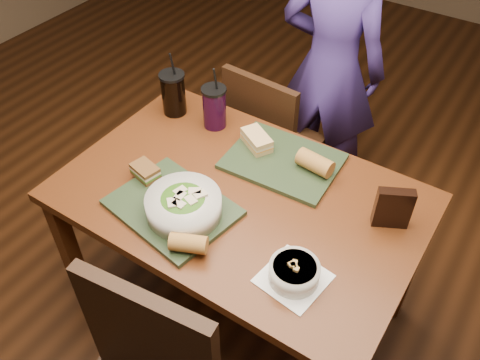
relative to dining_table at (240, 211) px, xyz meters
name	(u,v)px	position (x,y,z in m)	size (l,w,h in m)	color
ground	(240,307)	(0.00, 0.00, -0.66)	(6.00, 6.00, 0.00)	#381C0B
dining_table	(240,211)	(0.00, 0.00, 0.00)	(1.30, 0.85, 0.75)	#522810
chair_far	(268,140)	(-0.23, 0.59, -0.17)	(0.41, 0.41, 0.89)	black
diner	(331,68)	(-0.11, 0.98, 0.08)	(0.54, 0.36, 1.48)	#3F2B78
tray_near	(172,207)	(-0.16, -0.19, 0.10)	(0.42, 0.32, 0.02)	#25341D
tray_far	(283,161)	(0.05, 0.23, 0.10)	(0.42, 0.32, 0.02)	#25341D
salad_bowl	(184,204)	(-0.10, -0.20, 0.15)	(0.26, 0.26, 0.09)	silver
soup_bowl	(294,272)	(0.34, -0.22, 0.13)	(0.21, 0.21, 0.08)	white
sandwich_near	(145,171)	(-0.33, -0.13, 0.13)	(0.12, 0.09, 0.05)	#593819
sandwich_far	(257,140)	(-0.08, 0.25, 0.14)	(0.16, 0.13, 0.05)	tan
baguette_near	(188,243)	(0.01, -0.32, 0.14)	(0.06, 0.06, 0.12)	#AD7533
baguette_far	(315,163)	(0.17, 0.25, 0.14)	(0.07, 0.07, 0.14)	#AD7533
cup_cola	(173,93)	(-0.51, 0.27, 0.19)	(0.11, 0.11, 0.29)	black
cup_berry	(214,107)	(-0.31, 0.29, 0.18)	(0.10, 0.10, 0.28)	black
chip_bag	(393,208)	(0.51, 0.16, 0.17)	(0.12, 0.04, 0.16)	black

